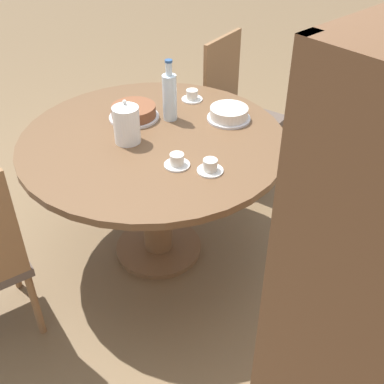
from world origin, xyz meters
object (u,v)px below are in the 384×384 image
at_px(chair_b, 237,110).
at_px(cake_second, 229,114).
at_px(cup_a, 192,96).
at_px(cup_c, 177,161).
at_px(cup_b, 210,167).
at_px(cake_main, 134,112).
at_px(water_bottle, 170,96).
at_px(coffee_pot, 126,123).

relative_size(chair_b, cake_second, 4.19).
xyz_separation_m(cup_a, cup_c, (0.50, 0.46, 0.00)).
bearing_deg(cup_b, cake_main, -94.11).
bearing_deg(cup_c, water_bottle, -125.63).
height_order(coffee_pot, cup_b, coffee_pot).
height_order(cake_main, cup_c, cake_main).
distance_m(cup_b, cup_c, 0.16).
bearing_deg(water_bottle, cup_a, -158.53).
height_order(cake_main, cake_second, cake_main).
distance_m(chair_b, cup_a, 0.57).
bearing_deg(cake_main, cup_a, 173.74).
distance_m(cake_second, cup_b, 0.50).
distance_m(water_bottle, cup_a, 0.28).
height_order(cup_a, cup_c, same).
height_order(cake_second, cup_b, cake_second).
height_order(chair_b, coffee_pot, coffee_pot).
bearing_deg(coffee_pot, chair_b, -167.08).
bearing_deg(cake_second, coffee_pot, -17.55).
xyz_separation_m(chair_b, cake_second, (0.50, 0.40, 0.29)).
distance_m(coffee_pot, cup_c, 0.34).
bearing_deg(cake_second, cup_b, 35.40).
relative_size(chair_b, cup_a, 8.07).
bearing_deg(coffee_pot, cake_main, -133.09).
height_order(chair_b, cake_second, chair_b).
bearing_deg(cup_c, cup_a, -137.33).
xyz_separation_m(cake_main, cake_second, (-0.36, 0.34, -0.00)).
bearing_deg(cup_c, chair_b, -150.42).
relative_size(chair_b, coffee_pot, 4.34).
relative_size(coffee_pot, cake_main, 0.84).
distance_m(chair_b, cup_b, 1.18).
relative_size(cup_b, cup_c, 1.00).
relative_size(coffee_pot, cup_c, 1.86).
bearing_deg(chair_b, cup_b, -155.72).
bearing_deg(cup_a, cake_second, 87.93).
distance_m(water_bottle, cup_c, 0.47).
relative_size(cake_second, cup_c, 1.93).
bearing_deg(cake_second, chair_b, -141.02).
height_order(cup_b, cup_c, same).
xyz_separation_m(cake_main, cup_a, (-0.37, 0.04, -0.01)).
relative_size(cake_main, cake_second, 1.15).
bearing_deg(chair_b, water_bottle, -178.25).
bearing_deg(chair_b, cake_second, -154.15).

